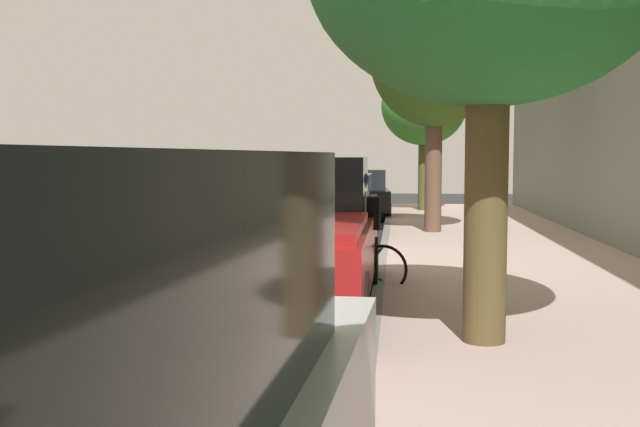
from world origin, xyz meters
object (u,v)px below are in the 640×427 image
(cyclist_with_backpack, at_px, (361,220))
(street_tree_corner, at_px, (424,107))
(parked_sedan_dark_blue_mid, at_px, (339,206))
(parked_sedan_black_far, at_px, (360,193))
(parked_pickup_red_second, at_px, (294,241))
(bicycle_at_curb, at_px, (347,267))
(street_tree_far_end, at_px, (435,59))

(cyclist_with_backpack, xyz_separation_m, street_tree_corner, (1.34, 15.00, 2.48))
(parked_sedan_dark_blue_mid, height_order, parked_sedan_black_far, same)
(parked_pickup_red_second, distance_m, cyclist_with_backpack, 1.22)
(parked_pickup_red_second, distance_m, parked_sedan_dark_blue_mid, 8.93)
(street_tree_corner, bearing_deg, parked_pickup_red_second, -97.66)
(parked_sedan_black_far, distance_m, street_tree_corner, 3.65)
(cyclist_with_backpack, bearing_deg, bicycle_at_curb, 116.36)
(parked_pickup_red_second, distance_m, street_tree_corner, 16.27)
(bicycle_at_curb, bearing_deg, parked_pickup_red_second, -112.93)
(cyclist_with_backpack, xyz_separation_m, street_tree_far_end, (1.34, 7.87, 3.14))
(cyclist_with_backpack, bearing_deg, parked_sedan_dark_blue_mid, 96.48)
(parked_sedan_dark_blue_mid, bearing_deg, bicycle_at_curb, -84.82)
(bicycle_at_curb, relative_size, street_tree_corner, 0.37)
(bicycle_at_curb, bearing_deg, parked_sedan_dark_blue_mid, 95.18)
(parked_sedan_dark_blue_mid, bearing_deg, parked_pickup_red_second, -89.28)
(bicycle_at_curb, bearing_deg, cyclist_with_backpack, -63.64)
(parked_sedan_dark_blue_mid, xyz_separation_m, street_tree_far_end, (2.25, -0.15, 3.48))
(parked_sedan_dark_blue_mid, distance_m, cyclist_with_backpack, 8.08)
(parked_sedan_dark_blue_mid, bearing_deg, street_tree_far_end, -3.70)
(parked_pickup_red_second, xyz_separation_m, cyclist_with_backpack, (0.80, 0.91, 0.19))
(parked_sedan_black_far, height_order, bicycle_at_curb, parked_sedan_black_far)
(bicycle_at_curb, distance_m, street_tree_corner, 14.98)
(parked_pickup_red_second, xyz_separation_m, parked_sedan_black_far, (0.10, 14.79, -0.15))
(parked_sedan_dark_blue_mid, height_order, street_tree_corner, street_tree_corner)
(parked_sedan_black_far, bearing_deg, street_tree_corner, 28.72)
(street_tree_corner, bearing_deg, bicycle_at_curb, -96.14)
(parked_pickup_red_second, bearing_deg, parked_sedan_black_far, 89.61)
(bicycle_at_curb, xyz_separation_m, cyclist_with_backpack, (0.22, -0.45, 0.71))
(parked_sedan_black_far, distance_m, street_tree_far_end, 7.24)
(parked_pickup_red_second, relative_size, street_tree_corner, 1.12)
(parked_sedan_dark_blue_mid, relative_size, parked_sedan_black_far, 0.98)
(parked_sedan_black_far, relative_size, bicycle_at_curb, 2.57)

